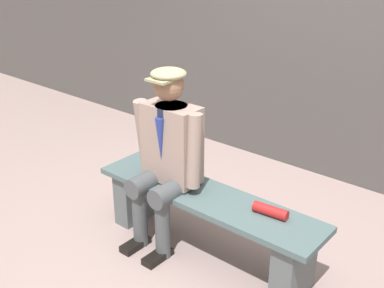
% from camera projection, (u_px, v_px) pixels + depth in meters
% --- Properties ---
extents(ground_plane, '(30.00, 30.00, 0.00)m').
position_uv_depth(ground_plane, '(205.00, 251.00, 3.52)').
color(ground_plane, gray).
extents(bench, '(1.76, 0.41, 0.48)m').
position_uv_depth(bench, '(205.00, 215.00, 3.39)').
color(bench, '#485E60').
rests_on(bench, ground).
extents(seated_man, '(0.58, 0.53, 1.33)m').
position_uv_depth(seated_man, '(167.00, 152.00, 3.37)').
color(seated_man, gray).
rests_on(seated_man, ground).
extents(rolled_magazine, '(0.24, 0.09, 0.07)m').
position_uv_depth(rolled_magazine, '(270.00, 211.00, 3.06)').
color(rolled_magazine, '#B21E1E').
rests_on(rolled_magazine, bench).
extents(stadium_wall, '(12.00, 0.24, 2.47)m').
position_uv_depth(stadium_wall, '(330.00, 45.00, 4.30)').
color(stadium_wall, '#4A4745').
rests_on(stadium_wall, ground).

